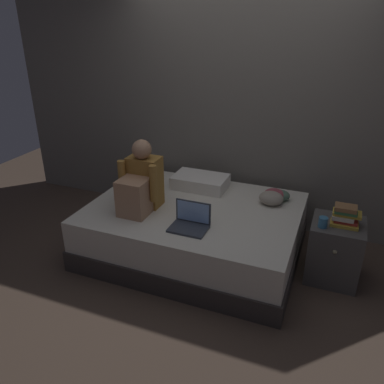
{
  "coord_description": "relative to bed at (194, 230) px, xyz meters",
  "views": [
    {
      "loc": [
        1.01,
        -2.77,
        2.18
      ],
      "look_at": [
        -0.14,
        0.1,
        0.76
      ],
      "focal_mm": 36.2,
      "sensor_mm": 36.0,
      "label": 1
    }
  ],
  "objects": [
    {
      "name": "pillow",
      "position": [
        -0.11,
        0.45,
        0.32
      ],
      "size": [
        0.56,
        0.36,
        0.13
      ],
      "primitive_type": "cube",
      "color": "silver",
      "rests_on": "bed"
    },
    {
      "name": "wall_back",
      "position": [
        0.2,
        0.9,
        1.1
      ],
      "size": [
        5.6,
        0.1,
        2.7
      ],
      "primitive_type": "cube",
      "color": "slate",
      "rests_on": "ground_plane"
    },
    {
      "name": "laptop",
      "position": [
        0.11,
        -0.38,
        0.31
      ],
      "size": [
        0.32,
        0.23,
        0.22
      ],
      "color": "#333842",
      "rests_on": "bed"
    },
    {
      "name": "nightstand",
      "position": [
        1.3,
        0.08,
        0.03
      ],
      "size": [
        0.44,
        0.46,
        0.55
      ],
      "color": "#474442",
      "rests_on": "ground_plane"
    },
    {
      "name": "bed",
      "position": [
        0.0,
        0.0,
        0.0
      ],
      "size": [
        2.0,
        1.5,
        0.51
      ],
      "color": "#332D2B",
      "rests_on": "ground_plane"
    },
    {
      "name": "ground_plane",
      "position": [
        0.2,
        -0.3,
        -0.25
      ],
      "size": [
        8.0,
        8.0,
        0.0
      ],
      "primitive_type": "plane",
      "color": "#47382D"
    },
    {
      "name": "book_stack",
      "position": [
        1.33,
        0.07,
        0.39
      ],
      "size": [
        0.24,
        0.16,
        0.18
      ],
      "color": "gold",
      "rests_on": "nightstand"
    },
    {
      "name": "person_sitting",
      "position": [
        -0.45,
        -0.21,
        0.51
      ],
      "size": [
        0.39,
        0.44,
        0.66
      ],
      "color": "olive",
      "rests_on": "bed"
    },
    {
      "name": "clothes_pile",
      "position": [
        0.68,
        0.39,
        0.32
      ],
      "size": [
        0.27,
        0.31,
        0.13
      ],
      "color": "gray",
      "rests_on": "bed"
    },
    {
      "name": "mug",
      "position": [
        1.17,
        -0.04,
        0.35
      ],
      "size": [
        0.08,
        0.08,
        0.09
      ],
      "primitive_type": "cylinder",
      "color": "teal",
      "rests_on": "nightstand"
    }
  ]
}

